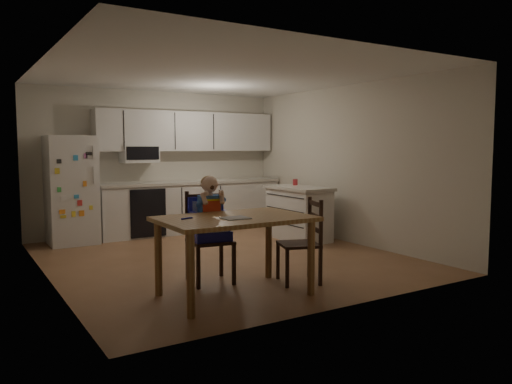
{
  "coord_description": "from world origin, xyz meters",
  "views": [
    {
      "loc": [
        -3.16,
        -6.02,
        1.53
      ],
      "look_at": [
        -0.09,
        -1.01,
        0.99
      ],
      "focal_mm": 35.0,
      "sensor_mm": 36.0,
      "label": 1
    }
  ],
  "objects": [
    {
      "name": "dining_table",
      "position": [
        -0.71,
        -1.61,
        0.71
      ],
      "size": [
        1.52,
        0.98,
        0.82
      ],
      "color": "brown",
      "rests_on": "ground"
    },
    {
      "name": "refrigerator",
      "position": [
        -1.55,
        2.15,
        0.85
      ],
      "size": [
        0.72,
        0.7,
        1.7
      ],
      "primitive_type": "cube",
      "color": "silver",
      "rests_on": "ground"
    },
    {
      "name": "chair_side",
      "position": [
        0.23,
        -1.6,
        0.54
      ],
      "size": [
        0.53,
        0.53,
        0.95
      ],
      "rotation": [
        0.0,
        0.0,
        -1.9
      ],
      "color": "black",
      "rests_on": "ground"
    },
    {
      "name": "room",
      "position": [
        0.0,
        0.48,
        1.25
      ],
      "size": [
        4.52,
        5.01,
        2.51
      ],
      "color": "brown",
      "rests_on": "ground"
    },
    {
      "name": "kitchen_island",
      "position": [
        1.7,
        0.55,
        0.44
      ],
      "size": [
        0.62,
        1.18,
        0.87
      ],
      "color": "silver",
      "rests_on": "ground"
    },
    {
      "name": "chair_booster",
      "position": [
        -0.7,
        -0.99,
        0.73
      ],
      "size": [
        0.51,
        0.51,
        1.21
      ],
      "rotation": [
        0.0,
        0.0,
        -0.13
      ],
      "color": "black",
      "rests_on": "ground"
    },
    {
      "name": "napkin",
      "position": [
        -0.76,
        -1.72,
        0.82
      ],
      "size": [
        0.26,
        0.22,
        0.01
      ],
      "primitive_type": "cube",
      "color": "#A4A4A9",
      "rests_on": "dining_table"
    },
    {
      "name": "red_cup",
      "position": [
        1.84,
        0.84,
        0.93
      ],
      "size": [
        0.08,
        0.08,
        0.1
      ],
      "primitive_type": "cylinder",
      "color": "#B3272D",
      "rests_on": "kitchen_island"
    },
    {
      "name": "toddler_spoon",
      "position": [
        -1.2,
        -1.51,
        0.82
      ],
      "size": [
        0.12,
        0.06,
        0.02
      ],
      "primitive_type": "cylinder",
      "rotation": [
        0.0,
        1.57,
        0.35
      ],
      "color": "#2122A9",
      "rests_on": "dining_table"
    },
    {
      "name": "kitchen_run",
      "position": [
        0.5,
        2.24,
        0.88
      ],
      "size": [
        3.37,
        0.62,
        2.15
      ],
      "color": "silver",
      "rests_on": "ground"
    }
  ]
}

